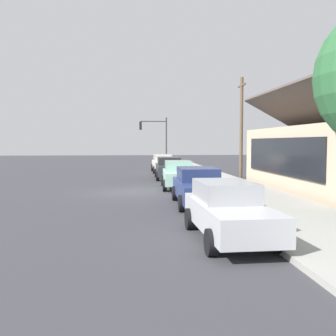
{
  "coord_description": "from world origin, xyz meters",
  "views": [
    {
      "loc": [
        21.02,
        -0.07,
        2.71
      ],
      "look_at": [
        -0.56,
        2.03,
        1.27
      ],
      "focal_mm": 41.68,
      "sensor_mm": 36.0,
      "label": 1
    }
  ],
  "objects": [
    {
      "name": "ground_plane",
      "position": [
        0.0,
        0.0,
        0.0
      ],
      "size": [
        120.0,
        120.0,
        0.0
      ],
      "primitive_type": "plane",
      "color": "#38383D"
    },
    {
      "name": "sidewalk_curb",
      "position": [
        0.0,
        5.6,
        0.08
      ],
      "size": [
        60.0,
        4.2,
        0.16
      ],
      "primitive_type": "cube",
      "color": "#A3A099",
      "rests_on": "ground"
    },
    {
      "name": "car_ivory",
      "position": [
        -13.82,
        2.86,
        0.81
      ],
      "size": [
        4.65,
        1.96,
        1.59
      ],
      "rotation": [
        0.0,
        0.0,
        -0.0
      ],
      "color": "silver",
      "rests_on": "ground"
    },
    {
      "name": "car_charcoal",
      "position": [
        -7.61,
        2.81,
        0.82
      ],
      "size": [
        4.9,
        2.18,
        1.59
      ],
      "rotation": [
        0.0,
        0.0,
        -0.03
      ],
      "color": "#2D3035",
      "rests_on": "ground"
    },
    {
      "name": "car_seafoam",
      "position": [
        -1.62,
        2.76,
        0.81
      ],
      "size": [
        4.51,
        2.13,
        1.59
      ],
      "rotation": [
        0.0,
        0.0,
        -0.05
      ],
      "color": "#9ED1BC",
      "rests_on": "ground"
    },
    {
      "name": "car_navy",
      "position": [
        4.55,
        2.87,
        0.82
      ],
      "size": [
        4.9,
        2.16,
        1.59
      ],
      "rotation": [
        0.0,
        0.0,
        -0.02
      ],
      "color": "navy",
      "rests_on": "ground"
    },
    {
      "name": "car_silver",
      "position": [
        10.48,
        2.65,
        0.81
      ],
      "size": [
        4.66,
        2.02,
        1.59
      ],
      "rotation": [
        0.0,
        0.0,
        0.03
      ],
      "color": "silver",
      "rests_on": "ground"
    },
    {
      "name": "traffic_light_main",
      "position": [
        -18.41,
        2.54,
        3.49
      ],
      "size": [
        0.37,
        2.79,
        5.2
      ],
      "color": "#383833",
      "rests_on": "ground"
    },
    {
      "name": "utility_pole_wooden",
      "position": [
        -7.46,
        8.2,
        3.93
      ],
      "size": [
        1.8,
        0.24,
        7.5
      ],
      "color": "brown",
      "rests_on": "ground"
    },
    {
      "name": "fire_hydrant_red",
      "position": [
        -11.02,
        4.2,
        0.5
      ],
      "size": [
        0.22,
        0.22,
        0.71
      ],
      "color": "red",
      "rests_on": "sidewalk_curb"
    }
  ]
}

